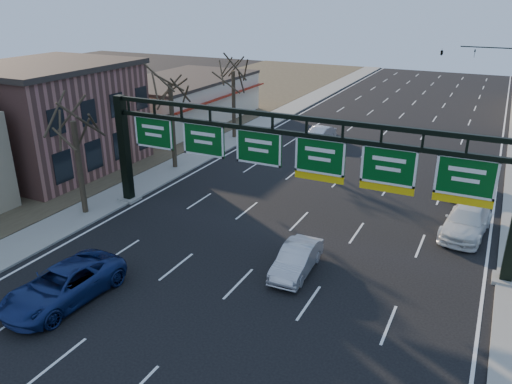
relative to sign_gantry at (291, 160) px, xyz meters
The scene contains 16 objects.
ground 9.24m from the sign_gantry, 91.15° to the right, with size 160.00×160.00×0.00m, color black.
sidewalk_left 18.24m from the sign_gantry, 137.20° to the left, with size 3.00×120.00×0.12m, color gray.
dirt_strip_left 28.25m from the sign_gantry, 154.50° to the left, with size 21.00×120.00×0.06m, color #473D2B.
lane_markings 12.86m from the sign_gantry, 90.76° to the left, with size 21.60×120.00×0.01m, color white.
sign_gantry is the anchor object (origin of this frame).
brick_block 21.87m from the sign_gantry, behind, with size 10.40×12.40×8.30m.
cream_strip 30.24m from the sign_gantry, 135.86° to the left, with size 10.90×18.40×4.70m.
tree_gantry 13.53m from the sign_gantry, 166.97° to the right, with size 3.60×3.60×8.48m.
tree_mid 15.08m from the sign_gantry, 151.63° to the left, with size 3.60×3.60×9.24m.
tree_far 21.57m from the sign_gantry, 127.32° to the left, with size 3.60×3.60×8.86m.
traffic_signal_mast 47.33m from the sign_gantry, 83.29° to the left, with size 10.16×0.54×7.00m.
car_blue_suv 13.26m from the sign_gantry, 121.67° to the right, with size 2.74×5.95×1.65m, color navy.
car_silver_sedan 5.73m from the sign_gantry, 62.20° to the right, with size 1.53×4.38×1.44m, color #B2B1B6.
car_white_wagon 11.11m from the sign_gantry, 27.42° to the left, with size 2.26×5.55×1.61m, color white.
car_grey_far 14.86m from the sign_gantry, 52.95° to the left, with size 1.85×4.59×1.56m, color #3E4043.
car_silver_distant 19.99m from the sign_gantry, 104.64° to the left, with size 1.60×4.58×1.51m, color #B6B6BB.
Camera 1 is at (10.08, -16.44, 13.26)m, focal length 35.00 mm.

